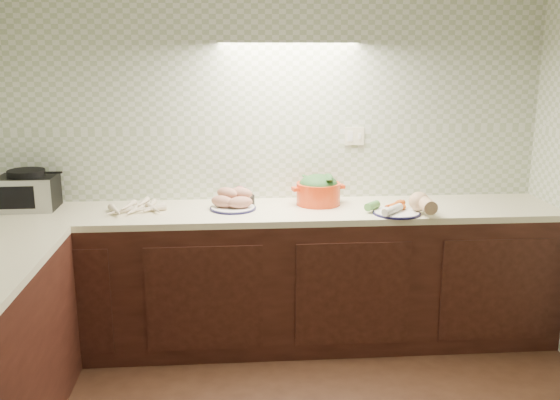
{
  "coord_description": "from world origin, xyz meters",
  "views": [
    {
      "loc": [
        -0.27,
        -2.31,
        1.89
      ],
      "look_at": [
        0.01,
        1.25,
        1.02
      ],
      "focal_mm": 40.0,
      "sensor_mm": 36.0,
      "label": 1
    }
  ],
  "objects": [
    {
      "name": "parsnip_pile",
      "position": [
        -0.88,
        1.49,
        0.93
      ],
      "size": [
        0.37,
        0.36,
        0.07
      ],
      "color": "beige",
      "rests_on": "counter"
    },
    {
      "name": "veg_plate",
      "position": [
        0.79,
        1.33,
        0.95
      ],
      "size": [
        0.42,
        0.29,
        0.14
      ],
      "rotation": [
        0.0,
        0.0,
        -0.15
      ],
      "color": "#121038",
      "rests_on": "counter"
    },
    {
      "name": "onion_bowl",
      "position": [
        -0.21,
        1.64,
        0.95
      ],
      "size": [
        0.16,
        0.16,
        0.12
      ],
      "color": "black",
      "rests_on": "counter"
    },
    {
      "name": "counter",
      "position": [
        -0.68,
        0.68,
        0.45
      ],
      "size": [
        3.6,
        3.6,
        0.9
      ],
      "color": "black",
      "rests_on": "ground"
    },
    {
      "name": "room",
      "position": [
        0.0,
        0.0,
        1.63
      ],
      "size": [
        3.6,
        3.6,
        2.6
      ],
      "color": "black",
      "rests_on": "ground"
    },
    {
      "name": "dutch_oven",
      "position": [
        0.29,
        1.6,
        1.0
      ],
      "size": [
        0.36,
        0.34,
        0.2
      ],
      "rotation": [
        0.0,
        0.0,
        0.19
      ],
      "color": "red",
      "rests_on": "counter"
    },
    {
      "name": "toaster_oven",
      "position": [
        -1.56,
        1.63,
        1.02
      ],
      "size": [
        0.36,
        0.28,
        0.25
      ],
      "rotation": [
        0.0,
        0.0,
        0.01
      ],
      "color": "black",
      "rests_on": "counter"
    },
    {
      "name": "sweet_potato_plate",
      "position": [
        -0.27,
        1.53,
        0.95
      ],
      "size": [
        0.3,
        0.29,
        0.13
      ],
      "rotation": [
        0.0,
        0.0,
        -0.19
      ],
      "color": "#121038",
      "rests_on": "counter"
    }
  ]
}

